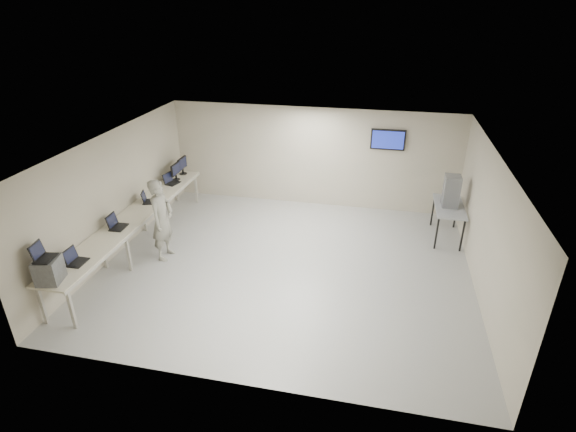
% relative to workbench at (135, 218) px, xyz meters
% --- Properties ---
extents(room, '(8.01, 7.01, 2.81)m').
position_rel_workbench_xyz_m(room, '(3.62, 0.06, 0.58)').
color(room, '#B3B3B3').
rests_on(room, ground).
extents(workbench, '(0.76, 6.00, 0.90)m').
position_rel_workbench_xyz_m(workbench, '(0.00, 0.00, 0.00)').
color(workbench, beige).
rests_on(workbench, ground).
extents(equipment_box, '(0.48, 0.52, 0.46)m').
position_rel_workbench_xyz_m(equipment_box, '(-0.06, -2.75, 0.30)').
color(equipment_box, slate).
rests_on(equipment_box, workbench).
extents(laptop_on_box, '(0.36, 0.41, 0.29)m').
position_rel_workbench_xyz_m(laptop_on_box, '(-0.12, -2.75, 0.61)').
color(laptop_on_box, black).
rests_on(laptop_on_box, equipment_box).
extents(laptop_0, '(0.31, 0.38, 0.29)m').
position_rel_workbench_xyz_m(laptop_0, '(-0.04, -2.12, 0.15)').
color(laptop_0, black).
rests_on(laptop_0, workbench).
extents(laptop_1, '(0.34, 0.41, 0.31)m').
position_rel_workbench_xyz_m(laptop_1, '(-0.07, -0.65, 0.15)').
color(laptop_1, black).
rests_on(laptop_1, workbench).
extents(laptop_2, '(0.37, 0.40, 0.27)m').
position_rel_workbench_xyz_m(laptop_2, '(-0.08, 0.75, 0.14)').
color(laptop_2, black).
rests_on(laptop_2, workbench).
extents(laptop_3, '(0.39, 0.43, 0.29)m').
position_rel_workbench_xyz_m(laptop_3, '(-0.03, 2.00, 0.15)').
color(laptop_3, black).
rests_on(laptop_3, workbench).
extents(monitor_near, '(0.21, 0.46, 0.46)m').
position_rel_workbench_xyz_m(monitor_near, '(-0.01, 2.30, 0.35)').
color(monitor_near, black).
rests_on(monitor_near, workbench).
extents(monitor_far, '(0.22, 0.49, 0.48)m').
position_rel_workbench_xyz_m(monitor_far, '(-0.01, 2.75, 0.36)').
color(monitor_far, black).
rests_on(monitor_far, workbench).
extents(soldier, '(0.48, 0.71, 1.90)m').
position_rel_workbench_xyz_m(soldier, '(0.78, -0.17, 0.12)').
color(soldier, gray).
rests_on(soldier, ground).
extents(side_table, '(0.68, 1.45, 0.87)m').
position_rel_workbench_xyz_m(side_table, '(7.19, 2.13, -0.03)').
color(side_table, '#95999F').
rests_on(side_table, ground).
extents(storage_bins, '(0.36, 0.40, 0.77)m').
position_rel_workbench_xyz_m(storage_bins, '(7.17, 2.13, 0.43)').
color(storage_bins, gray).
rests_on(storage_bins, side_table).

